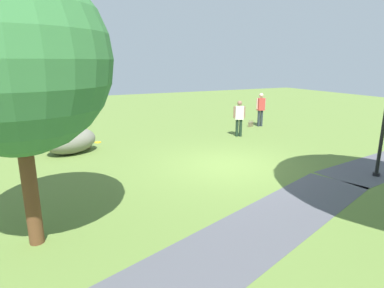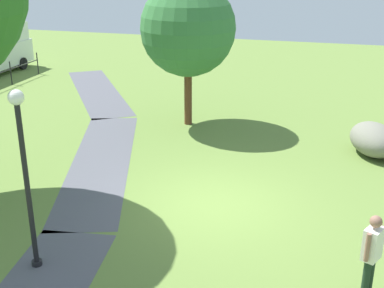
# 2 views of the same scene
# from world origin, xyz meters

# --- Properties ---
(ground_plane) EXTENTS (48.00, 48.00, 0.00)m
(ground_plane) POSITION_xyz_m (0.00, 0.00, 0.00)
(ground_plane) COLOR olive
(footpath_segment_mid) EXTENTS (8.11, 4.11, 0.01)m
(footpath_segment_mid) POSITION_xyz_m (1.71, 3.75, 0.00)
(footpath_segment_mid) COLOR #4F4F57
(footpath_segment_mid) RESTS_ON ground
(footpath_segment_far) EXTENTS (7.53, 5.88, 0.01)m
(footpath_segment_far) POSITION_xyz_m (8.80, 7.29, 0.00)
(footpath_segment_far) COLOR #4F4F57
(footpath_segment_far) RESTS_ON ground
(young_tree_near_path) EXTENTS (3.16, 3.16, 4.87)m
(young_tree_near_path) POSITION_xyz_m (5.64, 2.29, 3.28)
(young_tree_near_path) COLOR brown
(young_tree_near_path) RESTS_ON ground
(lamp_post) EXTENTS (0.28, 0.28, 3.49)m
(lamp_post) POSITION_xyz_m (-3.38, 2.69, 2.16)
(lamp_post) COLOR black
(lamp_post) RESTS_ON ground
(lawn_boulder) EXTENTS (2.20, 1.83, 0.95)m
(lawn_boulder) POSITION_xyz_m (4.40, -3.77, 0.47)
(lawn_boulder) COLOR slate
(lawn_boulder) RESTS_ON ground
(man_near_boulder) EXTENTS (0.48, 0.37, 1.59)m
(man_near_boulder) POSITION_xyz_m (-2.64, -3.38, 0.92)
(man_near_boulder) COLOR #1B2F1F
(man_near_boulder) RESTS_ON ground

